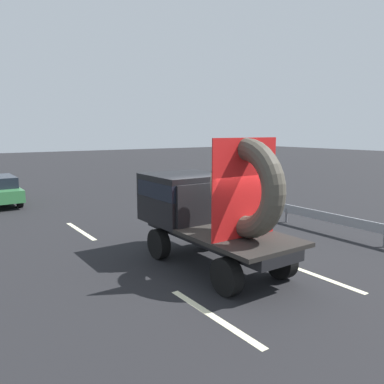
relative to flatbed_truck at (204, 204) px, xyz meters
name	(u,v)px	position (x,y,z in m)	size (l,w,h in m)	color
ground_plane	(232,267)	(0.38, -0.76, -1.61)	(120.00, 120.00, 0.00)	black
flatbed_truck	(204,204)	(0.00, 0.00, 0.00)	(2.02, 4.75, 3.37)	black
guardrail	(252,201)	(5.34, 3.77, -1.07)	(0.10, 15.63, 0.71)	gray
lane_dash_left_near	(213,316)	(-1.69, -2.61, -1.60)	(2.78, 0.16, 0.01)	beige
lane_dash_left_far	(81,231)	(-1.69, 5.06, -1.60)	(2.82, 0.16, 0.01)	beige
lane_dash_right_near	(321,277)	(1.69, -2.53, -1.60)	(2.37, 0.16, 0.01)	beige
lane_dash_right_far	(155,216)	(1.69, 5.73, -1.60)	(2.25, 0.16, 0.01)	beige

